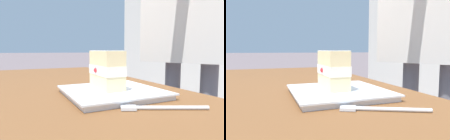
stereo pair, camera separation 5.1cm
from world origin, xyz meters
The scene contains 5 objects.
patio_table centered at (0.00, 0.00, 0.66)m, with size 1.56×0.91×0.76m.
dessert_plate centered at (-0.08, -0.23, 0.76)m, with size 0.23×0.23×0.02m.
cake_slice centered at (-0.07, -0.22, 0.82)m, with size 0.12×0.07×0.10m.
dessert_fork centered at (-0.24, -0.25, 0.76)m, with size 0.09×0.16×0.01m.
diner_person centered at (0.15, -0.75, 1.08)m, with size 0.48×0.62×1.61m.
Camera 1 is at (-0.54, -0.01, 0.87)m, focal length 32.26 mm.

